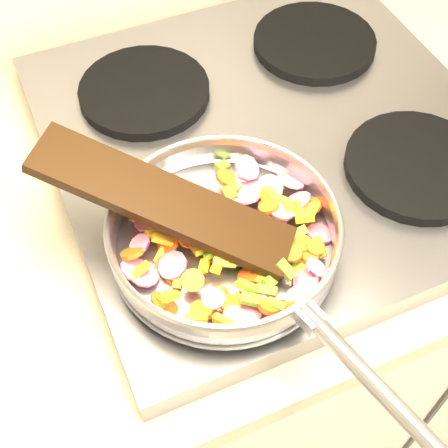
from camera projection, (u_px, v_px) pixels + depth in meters
name	position (u px, v px, depth m)	size (l,w,h in m)	color
cooktop	(273.00, 141.00, 0.88)	(0.60, 0.60, 0.04)	#939399
grate_fl	(221.00, 236.00, 0.75)	(0.19, 0.19, 0.02)	black
grate_fr	(417.00, 166.00, 0.82)	(0.19, 0.19, 0.02)	black
grate_bl	(144.00, 91.00, 0.90)	(0.19, 0.19, 0.02)	black
grate_br	(315.00, 42.00, 0.97)	(0.19, 0.19, 0.02)	black
saute_pan	(226.00, 234.00, 0.71)	(0.30, 0.47, 0.05)	#9E9EA5
vegetable_heap	(228.00, 239.00, 0.71)	(0.26, 0.23, 0.05)	#FA5916
wooden_spatula	(164.00, 201.00, 0.69)	(0.30, 0.07, 0.01)	black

